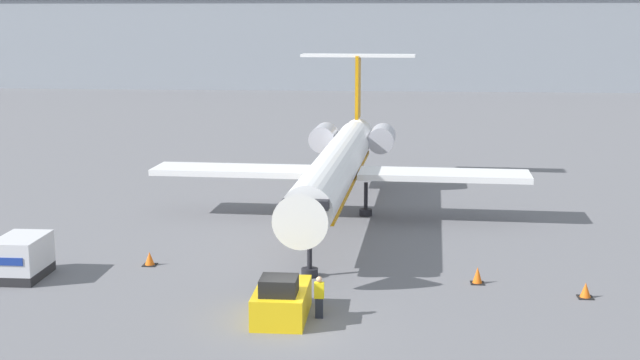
# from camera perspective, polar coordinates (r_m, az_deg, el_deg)

# --- Properties ---
(ground_plane) EXTENTS (600.00, 600.00, 0.00)m
(ground_plane) POSITION_cam_1_polar(r_m,az_deg,el_deg) (36.03, -1.97, -9.38)
(ground_plane) COLOR slate
(terminal_building) EXTENTS (180.00, 16.80, 16.02)m
(terminal_building) POSITION_cam_1_polar(r_m,az_deg,el_deg) (153.74, 3.44, 8.93)
(terminal_building) COLOR #8C939E
(terminal_building) RESTS_ON ground
(airplane_main) EXTENTS (23.13, 30.20, 9.39)m
(airplane_main) POSITION_cam_1_polar(r_m,az_deg,el_deg) (54.42, 1.22, 1.13)
(airplane_main) COLOR white
(airplane_main) RESTS_ON ground
(pushback_tug) EXTENTS (2.11, 3.94, 1.97)m
(pushback_tug) POSITION_cam_1_polar(r_m,az_deg,el_deg) (36.86, -2.47, -7.70)
(pushback_tug) COLOR yellow
(pushback_tug) RESTS_ON ground
(luggage_cart) EXTENTS (2.01, 3.10, 2.00)m
(luggage_cart) POSITION_cam_1_polar(r_m,az_deg,el_deg) (44.43, -18.53, -4.72)
(luggage_cart) COLOR #232326
(luggage_cart) RESTS_ON ground
(worker_near_tug) EXTENTS (0.40, 0.25, 1.77)m
(worker_near_tug) POSITION_cam_1_polar(r_m,az_deg,el_deg) (36.74, -0.05, -7.45)
(worker_near_tug) COLOR #232838
(worker_near_tug) RESTS_ON ground
(traffic_cone_left) EXTENTS (0.66, 0.66, 0.69)m
(traffic_cone_left) POSITION_cam_1_polar(r_m,az_deg,el_deg) (45.20, -10.85, -4.98)
(traffic_cone_left) COLOR black
(traffic_cone_left) RESTS_ON ground
(traffic_cone_right) EXTENTS (0.63, 0.63, 0.79)m
(traffic_cone_right) POSITION_cam_1_polar(r_m,az_deg,el_deg) (42.09, 10.05, -6.05)
(traffic_cone_right) COLOR black
(traffic_cone_right) RESTS_ON ground
(traffic_cone_mid) EXTENTS (0.67, 0.67, 0.69)m
(traffic_cone_mid) POSITION_cam_1_polar(r_m,az_deg,el_deg) (41.14, 16.63, -6.80)
(traffic_cone_mid) COLOR black
(traffic_cone_mid) RESTS_ON ground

